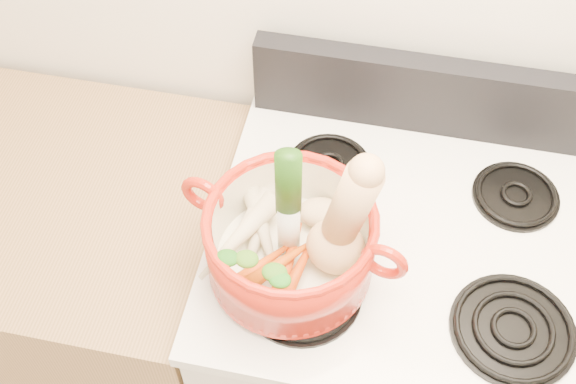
% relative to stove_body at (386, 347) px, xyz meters
% --- Properties ---
extents(stove_body, '(0.76, 0.65, 0.92)m').
position_rel_stove_body_xyz_m(stove_body, '(0.00, 0.00, 0.00)').
color(stove_body, silver).
rests_on(stove_body, floor).
extents(cooktop, '(0.78, 0.67, 0.03)m').
position_rel_stove_body_xyz_m(cooktop, '(0.00, 0.00, 0.47)').
color(cooktop, white).
rests_on(cooktop, stove_body).
extents(control_backsplash, '(0.76, 0.05, 0.18)m').
position_rel_stove_body_xyz_m(control_backsplash, '(0.00, 0.30, 0.58)').
color(control_backsplash, black).
rests_on(control_backsplash, cooktop).
extents(burner_front_left, '(0.22, 0.22, 0.02)m').
position_rel_stove_body_xyz_m(burner_front_left, '(-0.19, -0.16, 0.50)').
color(burner_front_left, black).
rests_on(burner_front_left, cooktop).
extents(burner_front_right, '(0.22, 0.22, 0.02)m').
position_rel_stove_body_xyz_m(burner_front_right, '(0.19, -0.16, 0.50)').
color(burner_front_right, black).
rests_on(burner_front_right, cooktop).
extents(burner_back_left, '(0.17, 0.17, 0.02)m').
position_rel_stove_body_xyz_m(burner_back_left, '(-0.19, 0.14, 0.50)').
color(burner_back_left, black).
rests_on(burner_back_left, cooktop).
extents(burner_back_right, '(0.17, 0.17, 0.02)m').
position_rel_stove_body_xyz_m(burner_back_right, '(0.19, 0.14, 0.50)').
color(burner_back_right, black).
rests_on(burner_back_right, cooktop).
extents(dutch_oven, '(0.36, 0.36, 0.15)m').
position_rel_stove_body_xyz_m(dutch_oven, '(-0.22, -0.12, 0.58)').
color(dutch_oven, '#AD1D0E').
rests_on(dutch_oven, burner_front_left).
extents(pot_handle_left, '(0.09, 0.04, 0.08)m').
position_rel_stove_body_xyz_m(pot_handle_left, '(-0.39, -0.08, 0.63)').
color(pot_handle_left, '#AD1D0E').
rests_on(pot_handle_left, dutch_oven).
extents(pot_handle_right, '(0.09, 0.04, 0.08)m').
position_rel_stove_body_xyz_m(pot_handle_right, '(-0.05, -0.15, 0.63)').
color(pot_handle_right, '#AD1D0E').
rests_on(pot_handle_right, dutch_oven).
extents(squash, '(0.19, 0.16, 0.29)m').
position_rel_stove_body_xyz_m(squash, '(-0.14, -0.11, 0.67)').
color(squash, '#E1A973').
rests_on(squash, dutch_oven).
extents(leek, '(0.05, 0.06, 0.29)m').
position_rel_stove_body_xyz_m(leek, '(-0.23, -0.10, 0.68)').
color(leek, silver).
rests_on(leek, dutch_oven).
extents(ginger, '(0.09, 0.07, 0.05)m').
position_rel_stove_body_xyz_m(ginger, '(-0.18, -0.03, 0.56)').
color(ginger, tan).
rests_on(ginger, dutch_oven).
extents(parsnip_0, '(0.05, 0.23, 0.06)m').
position_rel_stove_body_xyz_m(parsnip_0, '(-0.29, -0.09, 0.56)').
color(parsnip_0, beige).
rests_on(parsnip_0, dutch_oven).
extents(parsnip_1, '(0.09, 0.19, 0.05)m').
position_rel_stove_body_xyz_m(parsnip_1, '(-0.31, -0.10, 0.57)').
color(parsnip_1, beige).
rests_on(parsnip_1, dutch_oven).
extents(parsnip_2, '(0.13, 0.20, 0.06)m').
position_rel_stove_body_xyz_m(parsnip_2, '(-0.28, -0.08, 0.57)').
color(parsnip_2, beige).
rests_on(parsnip_2, dutch_oven).
extents(parsnip_3, '(0.14, 0.20, 0.06)m').
position_rel_stove_body_xyz_m(parsnip_3, '(-0.31, -0.12, 0.58)').
color(parsnip_3, beige).
rests_on(parsnip_3, dutch_oven).
extents(carrot_0, '(0.04, 0.17, 0.05)m').
position_rel_stove_body_xyz_m(carrot_0, '(-0.22, -0.14, 0.56)').
color(carrot_0, '#CB480A').
rests_on(carrot_0, dutch_oven).
extents(carrot_1, '(0.12, 0.13, 0.04)m').
position_rel_stove_body_xyz_m(carrot_1, '(-0.27, -0.17, 0.56)').
color(carrot_1, '#C63A09').
rests_on(carrot_1, dutch_oven).
extents(carrot_2, '(0.06, 0.16, 0.04)m').
position_rel_stove_body_xyz_m(carrot_2, '(-0.20, -0.16, 0.57)').
color(carrot_2, '#BB3909').
rests_on(carrot_2, dutch_oven).
extents(carrot_3, '(0.11, 0.12, 0.04)m').
position_rel_stove_body_xyz_m(carrot_3, '(-0.23, -0.16, 0.58)').
color(carrot_3, '#C55109').
rests_on(carrot_3, dutch_oven).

